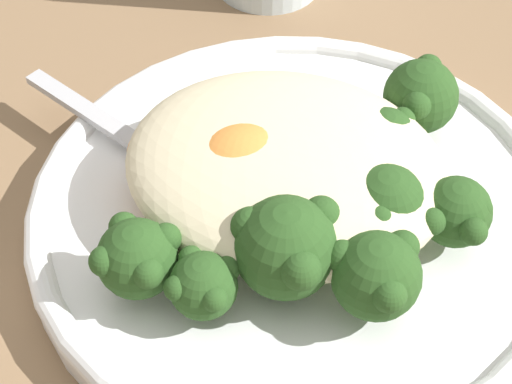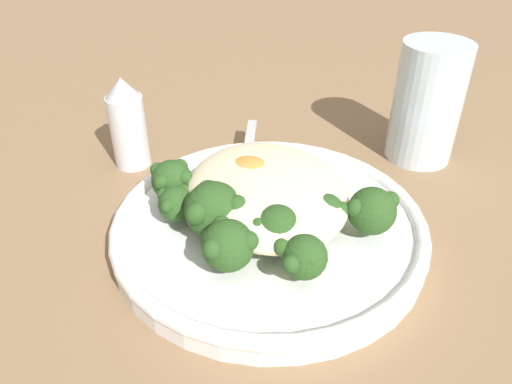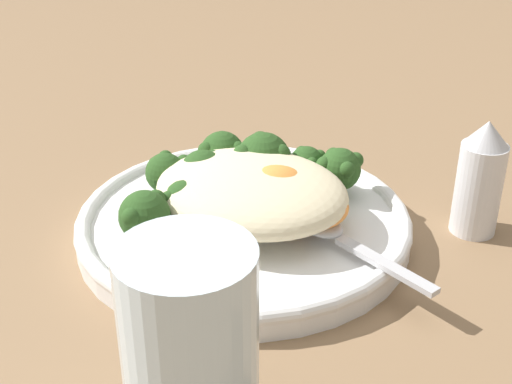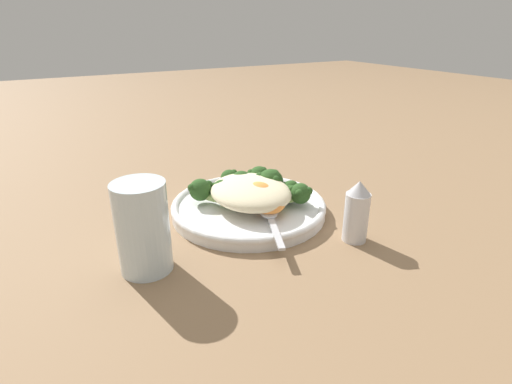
# 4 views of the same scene
# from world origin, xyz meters

# --- Properties ---
(ground_plane) EXTENTS (4.00, 4.00, 0.00)m
(ground_plane) POSITION_xyz_m (0.00, 0.00, 0.00)
(ground_plane) COLOR #846647
(plate) EXTENTS (0.25, 0.25, 0.02)m
(plate) POSITION_xyz_m (-0.01, -0.00, 0.01)
(plate) COLOR white
(plate) RESTS_ON ground_plane
(quinoa_mound) EXTENTS (0.14, 0.12, 0.04)m
(quinoa_mound) POSITION_xyz_m (-0.01, 0.00, 0.04)
(quinoa_mound) COLOR beige
(quinoa_mound) RESTS_ON plate
(broccoli_stalk_0) EXTENTS (0.06, 0.11, 0.03)m
(broccoli_stalk_0) POSITION_xyz_m (-0.05, -0.05, 0.04)
(broccoli_stalk_0) COLOR #9EBC66
(broccoli_stalk_0) RESTS_ON plate
(broccoli_stalk_1) EXTENTS (0.03, 0.10, 0.03)m
(broccoli_stalk_1) POSITION_xyz_m (-0.03, -0.05, 0.03)
(broccoli_stalk_1) COLOR #9EBC66
(broccoli_stalk_1) RESTS_ON plate
(broccoli_stalk_2) EXTENTS (0.06, 0.09, 0.04)m
(broccoli_stalk_2) POSITION_xyz_m (-0.00, -0.04, 0.04)
(broccoli_stalk_2) COLOR #9EBC66
(broccoli_stalk_2) RESTS_ON plate
(broccoli_stalk_3) EXTENTS (0.09, 0.08, 0.04)m
(broccoli_stalk_3) POSITION_xyz_m (0.03, -0.04, 0.04)
(broccoli_stalk_3) COLOR #9EBC66
(broccoli_stalk_3) RESTS_ON plate
(broccoli_stalk_4) EXTENTS (0.08, 0.05, 0.04)m
(broccoli_stalk_4) POSITION_xyz_m (0.02, -0.01, 0.04)
(broccoli_stalk_4) COLOR #9EBC66
(broccoli_stalk_4) RESTS_ON plate
(broccoli_stalk_5) EXTENTS (0.11, 0.04, 0.03)m
(broccoli_stalk_5) POSITION_xyz_m (0.04, -0.00, 0.04)
(broccoli_stalk_5) COLOR #9EBC66
(broccoli_stalk_5) RESTS_ON plate
(broccoli_stalk_6) EXTENTS (0.08, 0.06, 0.03)m
(broccoli_stalk_6) POSITION_xyz_m (0.01, 0.03, 0.04)
(broccoli_stalk_6) COLOR #9EBC66
(broccoli_stalk_6) RESTS_ON plate
(broccoli_stalk_7) EXTENTS (0.08, 0.09, 0.04)m
(broccoli_stalk_7) POSITION_xyz_m (0.03, 0.06, 0.04)
(broccoli_stalk_7) COLOR #9EBC66
(broccoli_stalk_7) RESTS_ON plate
(sweet_potato_chunk_0) EXTENTS (0.08, 0.07, 0.03)m
(sweet_potato_chunk_0) POSITION_xyz_m (-0.05, -0.01, 0.04)
(sweet_potato_chunk_0) COLOR orange
(sweet_potato_chunk_0) RESTS_ON plate
(sweet_potato_chunk_1) EXTENTS (0.07, 0.06, 0.04)m
(sweet_potato_chunk_1) POSITION_xyz_m (-0.03, -0.01, 0.04)
(sweet_potato_chunk_1) COLOR orange
(sweet_potato_chunk_1) RESTS_ON plate
(spoon) EXTENTS (0.12, 0.06, 0.01)m
(spoon) POSITION_xyz_m (-0.08, 0.01, 0.03)
(spoon) COLOR #B7B7BC
(spoon) RESTS_ON plate
(water_glass) EXTENTS (0.07, 0.07, 0.12)m
(water_glass) POSITION_xyz_m (-0.08, 0.19, 0.06)
(water_glass) COLOR silver
(water_glass) RESTS_ON ground_plane
(salt_shaker) EXTENTS (0.03, 0.03, 0.09)m
(salt_shaker) POSITION_xyz_m (-0.16, -0.09, 0.04)
(salt_shaker) COLOR silver
(salt_shaker) RESTS_ON ground_plane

